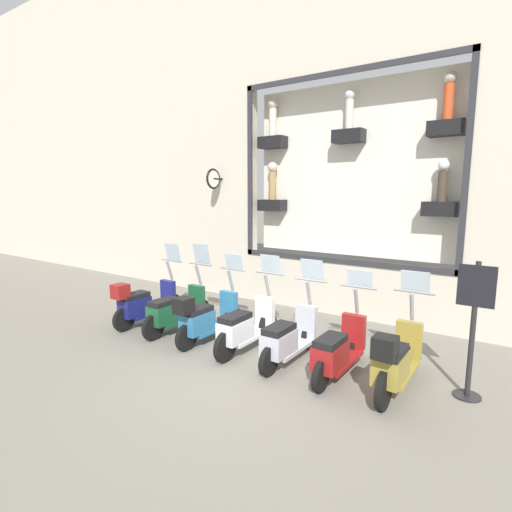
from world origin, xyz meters
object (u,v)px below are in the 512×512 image
(scooter_red_1, at_px, (337,350))
(scooter_white_3, at_px, (245,327))
(shop_sign_post, at_px, (473,325))
(scooter_olive_0, at_px, (395,361))
(scooter_navy_6, at_px, (143,303))
(scooter_teal_4, at_px, (205,318))
(scooter_silver_2, at_px, (288,338))
(scooter_green_5, at_px, (175,311))

(scooter_red_1, distance_m, scooter_white_3, 1.72)
(scooter_white_3, xyz_separation_m, shop_sign_post, (0.42, -3.43, 0.59))
(scooter_red_1, bearing_deg, scooter_white_3, 89.75)
(scooter_olive_0, height_order, scooter_navy_6, scooter_navy_6)
(scooter_red_1, distance_m, shop_sign_post, 1.87)
(scooter_white_3, height_order, scooter_navy_6, scooter_navy_6)
(scooter_red_1, relative_size, scooter_navy_6, 1.00)
(scooter_white_3, bearing_deg, scooter_teal_4, 94.50)
(scooter_silver_2, bearing_deg, scooter_red_1, -90.23)
(scooter_teal_4, distance_m, shop_sign_post, 4.36)
(scooter_silver_2, distance_m, scooter_teal_4, 1.73)
(scooter_teal_4, height_order, scooter_green_5, scooter_green_5)
(scooter_olive_0, distance_m, scooter_red_1, 0.87)
(scooter_white_3, xyz_separation_m, scooter_navy_6, (-0.06, 2.59, 0.03))
(scooter_navy_6, bearing_deg, scooter_teal_4, -90.13)
(scooter_teal_4, height_order, shop_sign_post, shop_sign_post)
(scooter_white_3, bearing_deg, scooter_red_1, -90.25)
(scooter_red_1, xyz_separation_m, scooter_green_5, (0.01, 3.45, 0.02))
(scooter_olive_0, relative_size, scooter_silver_2, 1.01)
(scooter_teal_4, bearing_deg, scooter_green_5, 85.42)
(scooter_red_1, xyz_separation_m, scooter_teal_4, (-0.06, 2.59, 0.05))
(scooter_teal_4, xyz_separation_m, scooter_green_5, (0.07, 0.86, -0.03))
(scooter_green_5, bearing_deg, scooter_white_3, -90.04)
(scooter_teal_4, relative_size, shop_sign_post, 0.96)
(scooter_olive_0, distance_m, scooter_silver_2, 1.73)
(scooter_red_1, relative_size, scooter_green_5, 0.99)
(scooter_white_3, bearing_deg, shop_sign_post, -83.06)
(scooter_navy_6, height_order, shop_sign_post, shop_sign_post)
(scooter_silver_2, bearing_deg, shop_sign_post, -80.68)
(scooter_olive_0, bearing_deg, scooter_white_3, 88.73)
(scooter_red_1, relative_size, shop_sign_post, 0.95)
(scooter_white_3, xyz_separation_m, scooter_teal_4, (-0.07, 0.86, 0.03))
(scooter_olive_0, bearing_deg, scooter_navy_6, 90.07)
(scooter_olive_0, distance_m, scooter_navy_6, 5.17)
(scooter_green_5, xyz_separation_m, scooter_navy_6, (-0.07, 0.86, 0.04))
(scooter_olive_0, relative_size, scooter_teal_4, 1.01)
(scooter_silver_2, height_order, shop_sign_post, shop_sign_post)
(scooter_red_1, relative_size, scooter_white_3, 0.99)
(scooter_red_1, height_order, scooter_green_5, scooter_green_5)
(scooter_silver_2, relative_size, scooter_green_5, 1.00)
(scooter_teal_4, xyz_separation_m, scooter_navy_6, (0.00, 1.72, 0.01))
(scooter_white_3, relative_size, scooter_teal_4, 1.00)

